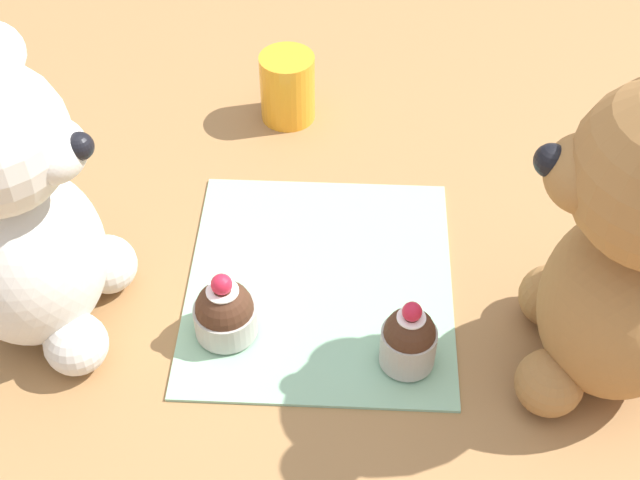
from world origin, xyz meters
The scene contains 7 objects.
ground_plane centered at (0.00, 0.00, 0.00)m, with size 4.00×4.00×0.00m, color #9E7042.
knitted_placemat centered at (0.00, 0.00, 0.00)m, with size 0.26×0.23×0.01m, color #8EBC99.
teddy_bear_cream centered at (-0.05, 0.23, 0.12)m, with size 0.14×0.14×0.27m.
teddy_bear_tan centered at (-0.08, -0.23, 0.14)m, with size 0.15×0.16×0.29m.
cupcake_near_cream_bear centered at (-0.06, 0.08, 0.03)m, with size 0.05×0.05×0.07m.
cupcake_near_tan_bear centered at (-0.08, -0.08, 0.03)m, with size 0.05×0.05×0.07m.
juice_glass centered at (0.24, 0.05, 0.04)m, with size 0.06×0.06×0.08m, color orange.
Camera 1 is at (-0.53, -0.02, 0.60)m, focal length 50.00 mm.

